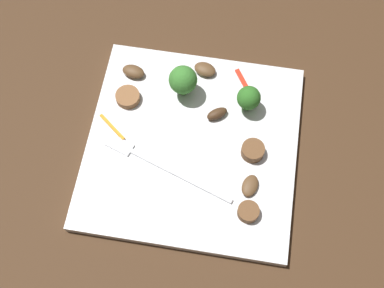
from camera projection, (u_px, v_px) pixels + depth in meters
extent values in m
plane|color=#422B19|center=(192.00, 148.00, 0.66)|extent=(1.40, 1.40, 0.00)
cube|color=white|center=(192.00, 146.00, 0.66)|extent=(0.27, 0.27, 0.01)
cube|color=silver|center=(181.00, 176.00, 0.63)|extent=(0.14, 0.05, 0.00)
cube|color=silver|center=(120.00, 145.00, 0.65)|extent=(0.04, 0.03, 0.00)
cylinder|color=#408630|center=(183.00, 88.00, 0.67)|extent=(0.01, 0.01, 0.02)
sphere|color=#387A2D|center=(183.00, 80.00, 0.65)|extent=(0.04, 0.04, 0.04)
cylinder|color=#347525|center=(247.00, 104.00, 0.66)|extent=(0.01, 0.01, 0.02)
sphere|color=#2D6B23|center=(249.00, 98.00, 0.65)|extent=(0.03, 0.03, 0.03)
cylinder|color=brown|center=(253.00, 151.00, 0.64)|extent=(0.04, 0.04, 0.02)
cylinder|color=brown|center=(128.00, 97.00, 0.67)|extent=(0.04, 0.04, 0.01)
cylinder|color=brown|center=(248.00, 212.00, 0.61)|extent=(0.04, 0.04, 0.01)
ellipsoid|color=brown|center=(250.00, 186.00, 0.62)|extent=(0.03, 0.03, 0.01)
ellipsoid|color=brown|center=(133.00, 72.00, 0.69)|extent=(0.03, 0.03, 0.01)
ellipsoid|color=#422B19|center=(217.00, 114.00, 0.66)|extent=(0.03, 0.03, 0.01)
ellipsoid|color=brown|center=(203.00, 69.00, 0.69)|extent=(0.04, 0.03, 0.01)
cube|color=orange|center=(112.00, 127.00, 0.66)|extent=(0.04, 0.03, 0.00)
cube|color=red|center=(243.00, 81.00, 0.69)|extent=(0.03, 0.03, 0.00)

